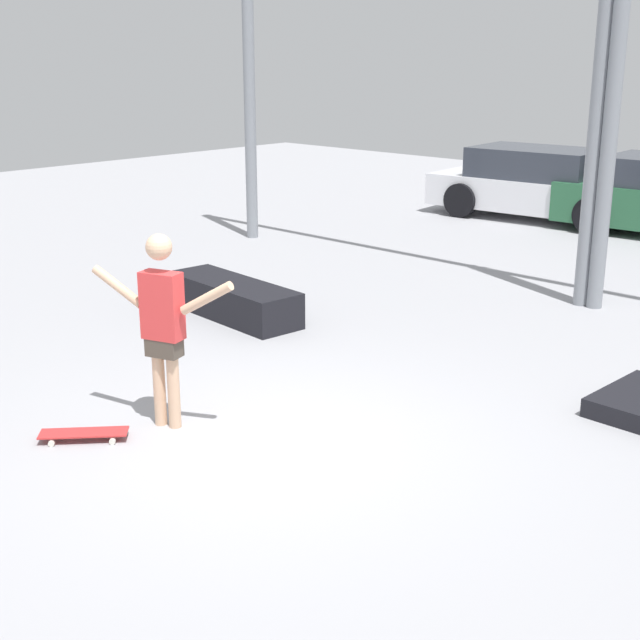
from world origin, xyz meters
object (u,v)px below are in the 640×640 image
Objects in this scene: parked_car_white at (541,185)px; skateboard at (84,433)px; grind_box at (233,299)px; skateboarder at (163,319)px.

skateboard is at bearing -83.26° from parked_car_white.
parked_car_white is at bearing 94.31° from grind_box.
parked_car_white is at bearing 85.54° from skateboarder.
skateboarder reaches higher than grind_box.
skateboarder is at bearing -51.29° from grind_box.
grind_box is (-1.86, 3.37, 0.16)m from skateboard.
parked_car_white is at bearing 53.69° from skateboard.
parked_car_white is (-0.65, 8.67, 0.45)m from grind_box.
parked_car_white reaches higher than grind_box.
grind_box is 8.71m from parked_car_white.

